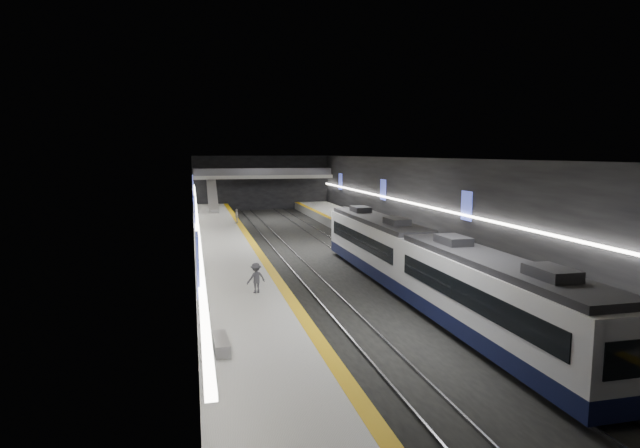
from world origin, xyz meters
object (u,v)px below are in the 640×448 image
object	(u,v)px
passenger_left_b	(256,278)
passenger_right_a	(428,242)
bench_left_near	(221,344)
bench_right_near	(603,300)
passenger_left_a	(237,216)
bench_left_far	(197,211)
escalator	(212,196)
bench_right_far	(346,208)
train	(421,263)

from	to	relation	value
passenger_left_b	passenger_right_a	bearing A→B (deg)	-168.12
bench_left_near	passenger_right_a	distance (m)	23.28
bench_right_near	passenger_left_b	size ratio (longest dim) A/B	1.26
bench_left_near	passenger_left_a	bearing A→B (deg)	82.33
passenger_left_b	bench_left_far	bearing A→B (deg)	-106.36
bench_right_near	passenger_left_a	world-z (taller)	passenger_left_a
passenger_left_b	passenger_left_a	bearing A→B (deg)	-112.79
escalator	bench_left_far	size ratio (longest dim) A/B	4.75
bench_left_far	bench_right_near	world-z (taller)	bench_right_near
bench_right_near	bench_right_far	world-z (taller)	bench_right_near
passenger_left_a	passenger_right_a	bearing A→B (deg)	41.51
train	bench_left_near	distance (m)	14.08
train	passenger_right_a	xyz separation A→B (m)	(4.55, 8.87, -0.43)
bench_left_far	bench_left_near	bearing A→B (deg)	-87.20
passenger_right_a	passenger_left_a	bearing A→B (deg)	52.27
escalator	passenger_right_a	size ratio (longest dim) A/B	5.22
passenger_right_a	passenger_left_a	size ratio (longest dim) A/B	1.00
escalator	bench_right_far	distance (m)	17.42
bench_left_far	passenger_right_a	distance (m)	35.47
train	bench_left_far	bearing A→B (deg)	106.61
passenger_left_b	bench_left_near	bearing A→B (deg)	54.00
bench_left_near	bench_right_near	size ratio (longest dim) A/B	0.98
bench_right_far	passenger_left_a	world-z (taller)	passenger_left_a
bench_right_near	escalator	bearing A→B (deg)	106.50
bench_right_far	passenger_left_a	xyz separation A→B (m)	(-15.02, -10.10, 0.56)
passenger_right_a	passenger_left_b	world-z (taller)	passenger_left_b
train	bench_right_near	world-z (taller)	train
escalator	bench_right_near	xyz separation A→B (m)	(17.00, -48.50, -1.65)
train	passenger_left_a	xyz separation A→B (m)	(-8.02, 28.97, -0.43)
escalator	passenger_right_a	distance (m)	36.64
bench_left_far	bench_right_near	distance (m)	50.00
escalator	passenger_left_a	bearing A→B (deg)	-81.67
bench_left_far	bench_right_far	size ratio (longest dim) A/B	1.02
train	bench_right_near	bearing A→B (deg)	-40.69
bench_right_far	passenger_left_b	distance (m)	42.21
passenger_right_a	bench_left_far	bearing A→B (deg)	48.07
passenger_right_a	bench_right_far	bearing A→B (deg)	15.61
train	escalator	distance (m)	43.65
bench_left_far	bench_right_far	bearing A→B (deg)	-1.12
bench_left_far	passenger_left_a	world-z (taller)	passenger_left_a
escalator	passenger_left_a	size ratio (longest dim) A/B	5.24
passenger_right_a	passenger_left_a	distance (m)	23.71
train	bench_right_far	bearing A→B (deg)	79.84
escalator	bench_left_near	xyz separation A→B (m)	(-1.65, -50.32, -1.66)
bench_right_far	bench_left_near	bearing A→B (deg)	-118.88
passenger_left_a	passenger_left_b	bearing A→B (deg)	6.81
passenger_left_a	passenger_left_b	xyz separation A→B (m)	(-1.34, -28.80, 0.05)
train	escalator	xyz separation A→B (m)	(-10.00, 42.48, 0.70)
bench_left_near	passenger_right_a	bearing A→B (deg)	43.86
bench_left_near	passenger_left_b	bearing A→B (deg)	72.08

